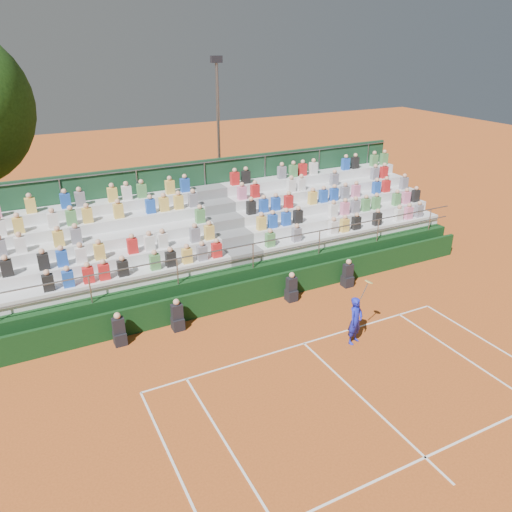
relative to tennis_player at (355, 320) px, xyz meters
name	(u,v)px	position (x,y,z in m)	size (l,w,h in m)	color
ground	(304,344)	(-1.52, 0.67, -0.83)	(90.00, 90.00, 0.00)	#B9551E
courtside_wall	(260,290)	(-1.52, 3.87, -0.33)	(20.00, 0.15, 1.00)	black
line_officials	(241,302)	(-2.50, 3.42, -0.36)	(9.60, 0.40, 1.19)	black
grandstand	(225,247)	(-1.53, 7.11, 0.26)	(20.00, 5.20, 4.40)	black
tennis_player	(355,320)	(0.00, 0.00, 0.00)	(0.88, 0.59, 2.22)	#1820B8
floodlight_mast	(218,126)	(1.44, 14.44, 4.06)	(0.60, 0.25, 8.43)	gray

